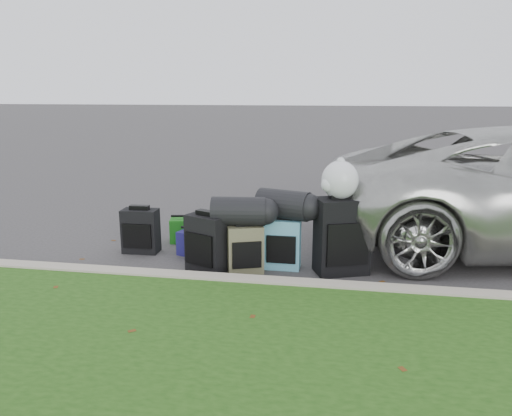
% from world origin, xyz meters
% --- Properties ---
extents(ground, '(120.00, 120.00, 0.00)m').
position_xyz_m(ground, '(0.00, 0.00, 0.00)').
color(ground, '#383535').
rests_on(ground, ground).
extents(curb, '(120.00, 0.18, 0.15)m').
position_xyz_m(curb, '(0.00, -1.00, 0.07)').
color(curb, '#9E937F').
rests_on(curb, ground).
extents(suitcase_small_black, '(0.43, 0.25, 0.52)m').
position_xyz_m(suitcase_small_black, '(-1.46, -0.01, 0.26)').
color(suitcase_small_black, black).
rests_on(suitcase_small_black, ground).
extents(suitcase_large_black_left, '(0.50, 0.41, 0.62)m').
position_xyz_m(suitcase_large_black_left, '(-0.51, -0.49, 0.31)').
color(suitcase_large_black_left, black).
rests_on(suitcase_large_black_left, ground).
extents(suitcase_olive, '(0.43, 0.35, 0.51)m').
position_xyz_m(suitcase_olive, '(-0.11, -0.46, 0.26)').
color(suitcase_olive, '#484730').
rests_on(suitcase_olive, ground).
extents(suitcase_teal, '(0.38, 0.23, 0.55)m').
position_xyz_m(suitcase_teal, '(0.27, -0.26, 0.27)').
color(suitcase_teal, teal).
rests_on(suitcase_teal, ground).
extents(suitcase_large_black_right, '(0.62, 0.49, 0.81)m').
position_xyz_m(suitcase_large_black_right, '(0.90, -0.30, 0.40)').
color(suitcase_large_black_right, black).
rests_on(suitcase_large_black_right, ground).
extents(tote_green, '(0.30, 0.26, 0.30)m').
position_xyz_m(tote_green, '(-1.12, 0.47, 0.15)').
color(tote_green, '#1B6D18').
rests_on(tote_green, ground).
extents(tote_navy, '(0.31, 0.28, 0.28)m').
position_xyz_m(tote_navy, '(-0.85, 0.00, 0.14)').
color(tote_navy, navy).
rests_on(tote_navy, ground).
extents(duffel_left, '(0.59, 0.36, 0.30)m').
position_xyz_m(duffel_left, '(-0.17, -0.45, 0.66)').
color(duffel_left, black).
rests_on(duffel_left, suitcase_olive).
extents(duffel_right, '(0.63, 0.47, 0.32)m').
position_xyz_m(duffel_right, '(0.28, -0.23, 0.70)').
color(duffel_right, black).
rests_on(duffel_right, suitcase_teal).
extents(trash_bag, '(0.38, 0.38, 0.38)m').
position_xyz_m(trash_bag, '(0.86, -0.29, 1.00)').
color(trash_bag, silver).
rests_on(trash_bag, suitcase_large_black_right).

